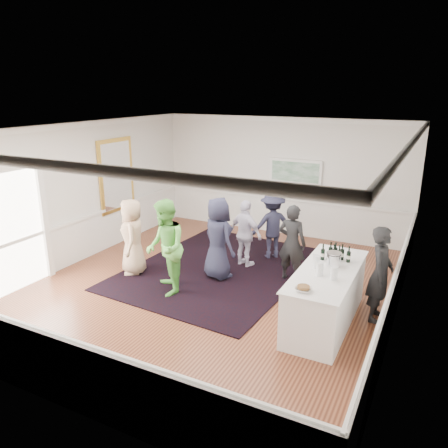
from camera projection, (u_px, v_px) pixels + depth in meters
The scene contains 23 objects.
floor at pixel (213, 286), 8.99m from camera, with size 8.00×8.00×0.00m, color brown.
ceiling at pixel (211, 128), 8.04m from camera, with size 7.00×8.00×0.02m, color white.
wall_left at pixel (78, 193), 10.03m from camera, with size 0.02×8.00×3.20m, color white.
wall_right at pixel (403, 238), 7.00m from camera, with size 0.02×8.00×3.20m, color white.
wall_back at pixel (282, 177), 11.92m from camera, with size 7.00×0.02×3.20m, color white.
wall_front at pixel (49, 294), 5.11m from camera, with size 7.00×0.02×3.20m, color white.
wainscoting at pixel (212, 264), 8.84m from camera, with size 7.00×8.00×1.00m, color white, non-canonical shape.
mirror at pixel (117, 175), 11.06m from camera, with size 0.05×1.25×1.85m.
doorway at pixel (9, 223), 8.44m from camera, with size 0.10×1.78×2.56m.
landscape_painting at pixel (295, 172), 11.65m from camera, with size 1.44×0.06×0.66m.
area_rug at pixel (219, 268), 9.86m from camera, with size 3.56×4.67×0.02m, color black.
serving_table at pixel (326, 296), 7.47m from camera, with size 0.93×2.44×0.99m.
bartender at pixel (380, 274), 7.50m from camera, with size 0.62×0.41×1.70m, color black.
guest_tan at pixel (132, 237), 9.43m from camera, with size 0.82×0.53×1.67m, color tan.
guest_green at pixel (165, 248), 8.47m from camera, with size 0.92×0.72×1.90m, color #65C44E.
guest_lilac at pixel (246, 234), 9.82m from camera, with size 0.91×0.38×1.55m, color silver.
guest_dark_a at pixel (272, 225), 10.32m from camera, with size 1.05×0.60×1.62m, color #212237.
guest_dark_b at pixel (292, 243), 9.07m from camera, with size 0.60×0.40×1.66m, color black.
guest_navy at pixel (218, 238), 9.19m from camera, with size 0.86×0.56×1.76m, color #212237.
wine_bottles at pixel (336, 252), 7.72m from camera, with size 0.51×0.26×0.31m.
juice_pitchers at pixel (323, 267), 7.12m from camera, with size 0.50×0.46×0.24m.
ice_bucket at pixel (334, 260), 7.45m from camera, with size 0.26×0.26×0.24m, color silver.
nut_bowl at pixel (303, 288), 6.56m from camera, with size 0.26×0.26×0.07m.
Camera 1 is at (3.92, -7.21, 3.90)m, focal length 35.00 mm.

